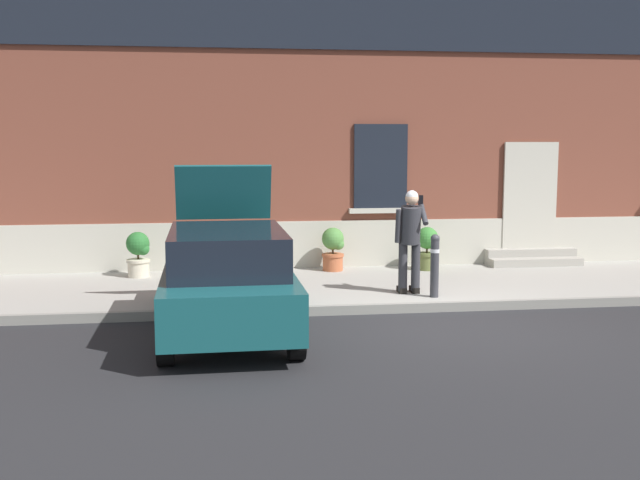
{
  "coord_description": "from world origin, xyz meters",
  "views": [
    {
      "loc": [
        -3.31,
        -10.48,
        2.68
      ],
      "look_at": [
        -1.64,
        1.6,
        1.1
      ],
      "focal_mm": 42.34,
      "sensor_mm": 36.0,
      "label": 1
    }
  ],
  "objects_px": {
    "hatchback_car_teal": "(227,278)",
    "planter_charcoal": "(239,252)",
    "bollard_far_left": "(247,268)",
    "person_on_phone": "(410,235)",
    "planter_terracotta": "(333,248)",
    "bollard_near_person": "(435,263)",
    "planter_cream": "(139,253)",
    "planter_olive": "(427,247)"
  },
  "relations": [
    {
      "from": "bollard_far_left",
      "to": "planter_olive",
      "type": "relative_size",
      "value": 1.22
    },
    {
      "from": "bollard_far_left",
      "to": "planter_cream",
      "type": "relative_size",
      "value": 1.22
    },
    {
      "from": "bollard_near_person",
      "to": "planter_olive",
      "type": "height_order",
      "value": "bollard_near_person"
    },
    {
      "from": "bollard_near_person",
      "to": "planter_charcoal",
      "type": "bearing_deg",
      "value": 141.01
    },
    {
      "from": "bollard_near_person",
      "to": "person_on_phone",
      "type": "height_order",
      "value": "person_on_phone"
    },
    {
      "from": "planter_charcoal",
      "to": "planter_terracotta",
      "type": "xyz_separation_m",
      "value": [
        1.88,
        0.26,
        0.0
      ]
    },
    {
      "from": "bollard_far_left",
      "to": "planter_terracotta",
      "type": "xyz_separation_m",
      "value": [
        1.81,
        2.79,
        -0.11
      ]
    },
    {
      "from": "bollard_near_person",
      "to": "person_on_phone",
      "type": "distance_m",
      "value": 0.64
    },
    {
      "from": "bollard_far_left",
      "to": "planter_terracotta",
      "type": "bearing_deg",
      "value": 57.01
    },
    {
      "from": "planter_cream",
      "to": "planter_olive",
      "type": "height_order",
      "value": "same"
    },
    {
      "from": "planter_charcoal",
      "to": "planter_terracotta",
      "type": "relative_size",
      "value": 1.0
    },
    {
      "from": "bollard_far_left",
      "to": "planter_terracotta",
      "type": "height_order",
      "value": "bollard_far_left"
    },
    {
      "from": "person_on_phone",
      "to": "planter_olive",
      "type": "height_order",
      "value": "person_on_phone"
    },
    {
      "from": "hatchback_car_teal",
      "to": "person_on_phone",
      "type": "xyz_separation_m",
      "value": [
        3.07,
        1.72,
        0.35
      ]
    },
    {
      "from": "planter_terracotta",
      "to": "bollard_near_person",
      "type": "bearing_deg",
      "value": -65.91
    },
    {
      "from": "bollard_far_left",
      "to": "person_on_phone",
      "type": "relative_size",
      "value": 0.6
    },
    {
      "from": "bollard_near_person",
      "to": "planter_terracotta",
      "type": "bearing_deg",
      "value": 114.09
    },
    {
      "from": "person_on_phone",
      "to": "planter_terracotta",
      "type": "relative_size",
      "value": 2.03
    },
    {
      "from": "hatchback_car_teal",
      "to": "planter_terracotta",
      "type": "height_order",
      "value": "hatchback_car_teal"
    },
    {
      "from": "bollard_near_person",
      "to": "planter_olive",
      "type": "xyz_separation_m",
      "value": [
        0.63,
        2.64,
        -0.11
      ]
    },
    {
      "from": "bollard_far_left",
      "to": "planter_charcoal",
      "type": "height_order",
      "value": "bollard_far_left"
    },
    {
      "from": "bollard_far_left",
      "to": "planter_charcoal",
      "type": "distance_m",
      "value": 2.54
    },
    {
      "from": "hatchback_car_teal",
      "to": "planter_charcoal",
      "type": "height_order",
      "value": "hatchback_car_teal"
    },
    {
      "from": "person_on_phone",
      "to": "planter_olive",
      "type": "xyz_separation_m",
      "value": [
        0.96,
        2.31,
        -0.55
      ]
    },
    {
      "from": "bollard_near_person",
      "to": "planter_cream",
      "type": "relative_size",
      "value": 1.22
    },
    {
      "from": "bollard_near_person",
      "to": "planter_olive",
      "type": "distance_m",
      "value": 2.72
    },
    {
      "from": "planter_olive",
      "to": "person_on_phone",
      "type": "bearing_deg",
      "value": -112.63
    },
    {
      "from": "hatchback_car_teal",
      "to": "bollard_near_person",
      "type": "bearing_deg",
      "value": 22.35
    },
    {
      "from": "bollard_far_left",
      "to": "hatchback_car_teal",
      "type": "bearing_deg",
      "value": -103.51
    },
    {
      "from": "hatchback_car_teal",
      "to": "bollard_near_person",
      "type": "relative_size",
      "value": 3.91
    },
    {
      "from": "planter_cream",
      "to": "person_on_phone",
      "type": "bearing_deg",
      "value": -25.81
    },
    {
      "from": "person_on_phone",
      "to": "hatchback_car_teal",
      "type": "bearing_deg",
      "value": -141.16
    },
    {
      "from": "hatchback_car_teal",
      "to": "person_on_phone",
      "type": "distance_m",
      "value": 3.53
    },
    {
      "from": "hatchback_car_teal",
      "to": "planter_olive",
      "type": "height_order",
      "value": "hatchback_car_teal"
    },
    {
      "from": "bollard_near_person",
      "to": "planter_cream",
      "type": "distance_m",
      "value": 5.64
    },
    {
      "from": "bollard_far_left",
      "to": "person_on_phone",
      "type": "xyz_separation_m",
      "value": [
        2.73,
        0.33,
        0.44
      ]
    },
    {
      "from": "hatchback_car_teal",
      "to": "person_on_phone",
      "type": "relative_size",
      "value": 2.34
    },
    {
      "from": "person_on_phone",
      "to": "planter_terracotta",
      "type": "bearing_deg",
      "value": 119.83
    },
    {
      "from": "planter_olive",
      "to": "bollard_near_person",
      "type": "bearing_deg",
      "value": -103.43
    },
    {
      "from": "planter_charcoal",
      "to": "planter_olive",
      "type": "distance_m",
      "value": 3.76
    },
    {
      "from": "hatchback_car_teal",
      "to": "planter_charcoal",
      "type": "bearing_deg",
      "value": 86.06
    },
    {
      "from": "hatchback_car_teal",
      "to": "planter_terracotta",
      "type": "bearing_deg",
      "value": 62.85
    }
  ]
}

